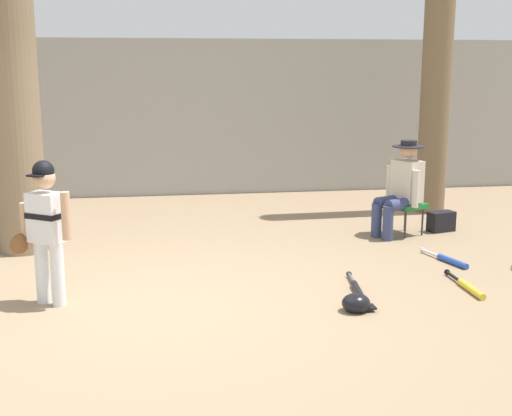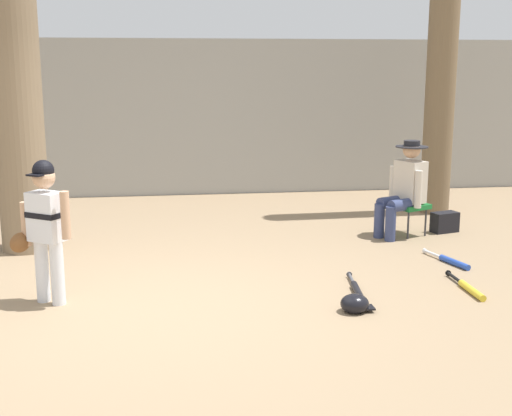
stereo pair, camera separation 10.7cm
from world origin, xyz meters
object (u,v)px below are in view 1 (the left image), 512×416
(tree_behind_spectator, at_px, (439,27))
(bat_black_composite, at_px, (357,289))
(handbag_beside_stool, at_px, (441,221))
(young_ballplayer, at_px, (45,224))
(tree_near_player, at_px, (8,22))
(seated_spectator, at_px, (401,186))
(batting_helmet_black, at_px, (356,303))
(bat_yellow_trainer, at_px, (468,287))
(bat_blue_youth, at_px, (449,260))
(folding_stool, at_px, (406,206))

(tree_behind_spectator, bearing_deg, bat_black_composite, -122.47)
(handbag_beside_stool, bearing_deg, young_ballplayer, -156.08)
(young_ballplayer, bearing_deg, tree_near_player, 105.83)
(seated_spectator, height_order, batting_helmet_black, seated_spectator)
(bat_black_composite, bearing_deg, handbag_beside_stool, 50.38)
(tree_behind_spectator, height_order, batting_helmet_black, tree_behind_spectator)
(seated_spectator, relative_size, bat_yellow_trainer, 1.51)
(tree_near_player, xyz_separation_m, tree_behind_spectator, (5.53, 1.34, 0.06))
(handbag_beside_stool, height_order, bat_yellow_trainer, handbag_beside_stool)
(tree_near_player, distance_m, batting_helmet_black, 4.80)
(tree_behind_spectator, relative_size, seated_spectator, 4.91)
(tree_behind_spectator, height_order, bat_blue_youth, tree_behind_spectator)
(tree_behind_spectator, height_order, seated_spectator, tree_behind_spectator)
(bat_yellow_trainer, height_order, batting_helmet_black, batting_helmet_black)
(seated_spectator, bearing_deg, bat_blue_youth, -85.62)
(seated_spectator, xyz_separation_m, bat_black_composite, (-1.18, -2.04, -0.61))
(handbag_beside_stool, bearing_deg, tree_behind_spectator, 73.74)
(seated_spectator, relative_size, handbag_beside_stool, 3.53)
(folding_stool, height_order, batting_helmet_black, folding_stool)
(tree_behind_spectator, xyz_separation_m, folding_stool, (-0.87, -1.29, -2.27))
(tree_near_player, distance_m, bat_yellow_trainer, 5.55)
(tree_near_player, height_order, tree_behind_spectator, tree_near_player)
(folding_stool, distance_m, bat_blue_youth, 1.34)
(bat_blue_youth, bearing_deg, batting_helmet_black, -138.41)
(bat_blue_youth, height_order, batting_helmet_black, batting_helmet_black)
(tree_near_player, bearing_deg, bat_black_composite, -31.07)
(tree_behind_spectator, distance_m, handbag_beside_stool, 2.80)
(seated_spectator, relative_size, bat_blue_youth, 1.64)
(young_ballplayer, xyz_separation_m, bat_black_composite, (2.83, -0.11, -0.71))
(tree_near_player, relative_size, folding_stool, 11.53)
(bat_yellow_trainer, bearing_deg, handbag_beside_stool, 72.35)
(batting_helmet_black, bearing_deg, seated_spectator, 62.12)
(seated_spectator, xyz_separation_m, batting_helmet_black, (-1.34, -2.53, -0.57))
(seated_spectator, bearing_deg, tree_near_player, -179.94)
(folding_stool, distance_m, batting_helmet_black, 2.96)
(bat_blue_youth, distance_m, bat_black_composite, 1.50)
(tree_near_player, distance_m, folding_stool, 5.15)
(bat_yellow_trainer, bearing_deg, tree_behind_spectator, 72.83)
(seated_spectator, distance_m, bat_black_composite, 2.44)
(bat_yellow_trainer, xyz_separation_m, batting_helmet_black, (-1.23, -0.38, 0.04))
(tree_behind_spectator, bearing_deg, bat_yellow_trainer, -107.17)
(handbag_beside_stool, distance_m, bat_blue_youth, 1.48)
(tree_behind_spectator, xyz_separation_m, bat_yellow_trainer, (-1.08, -3.49, -2.60))
(batting_helmet_black, bearing_deg, bat_yellow_trainer, 17.12)
(folding_stool, bearing_deg, bat_yellow_trainer, -95.30)
(tree_near_player, height_order, bat_yellow_trainer, tree_near_player)
(handbag_beside_stool, relative_size, batting_helmet_black, 1.14)
(seated_spectator, bearing_deg, tree_behind_spectator, 54.12)
(tree_behind_spectator, bearing_deg, seated_spectator, -125.88)
(folding_stool, xyz_separation_m, bat_yellow_trainer, (-0.20, -2.20, -0.33))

